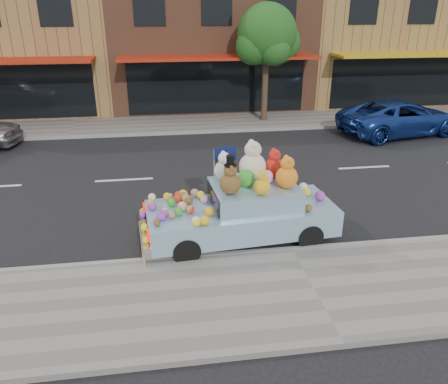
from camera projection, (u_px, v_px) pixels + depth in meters
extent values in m
plane|color=black|center=(248.00, 174.00, 14.31)|extent=(120.00, 120.00, 0.00)
cube|color=gray|center=(314.00, 291.00, 8.38)|extent=(60.00, 3.00, 0.12)
cube|color=gray|center=(221.00, 122.00, 20.19)|extent=(60.00, 3.00, 0.12)
cube|color=gray|center=(292.00, 250.00, 9.74)|extent=(60.00, 0.12, 0.13)
cube|color=gray|center=(226.00, 131.00, 18.82)|extent=(60.00, 0.12, 0.13)
cube|color=olive|center=(15.00, 38.00, 22.51)|extent=(10.00, 8.00, 7.00)
cube|color=black|center=(54.00, 7.00, 18.66)|extent=(1.40, 0.06, 1.60)
cube|color=brown|center=(207.00, 36.00, 23.82)|extent=(10.00, 8.00, 7.00)
cube|color=black|center=(217.00, 88.00, 21.00)|extent=(8.50, 0.06, 2.40)
cube|color=#A8220F|center=(219.00, 57.00, 19.60)|extent=(9.00, 1.80, 0.12)
cube|color=black|center=(149.00, 6.00, 19.18)|extent=(1.40, 0.06, 1.60)
cube|color=black|center=(217.00, 6.00, 19.57)|extent=(1.40, 0.06, 1.60)
cube|color=black|center=(282.00, 6.00, 19.96)|extent=(1.40, 0.06, 1.60)
cube|color=olive|center=(380.00, 34.00, 25.12)|extent=(10.00, 8.00, 7.00)
cube|color=black|center=(411.00, 83.00, 22.30)|extent=(8.50, 0.06, 2.40)
cube|color=gold|center=(426.00, 54.00, 20.91)|extent=(9.00, 1.80, 0.12)
cube|color=black|center=(364.00, 6.00, 20.48)|extent=(1.40, 0.06, 1.60)
cube|color=black|center=(424.00, 6.00, 20.87)|extent=(1.40, 0.06, 1.60)
cylinder|color=#38281C|center=(265.00, 88.00, 19.84)|extent=(0.28, 0.28, 3.20)
sphere|color=#194F16|center=(267.00, 34.00, 18.91)|extent=(2.60, 2.60, 2.60)
sphere|color=#194F16|center=(280.00, 43.00, 19.44)|extent=(1.80, 1.80, 1.80)
sphere|color=#194F16|center=(254.00, 46.00, 18.85)|extent=(1.60, 1.60, 1.60)
sphere|color=#194F16|center=(274.00, 49.00, 18.63)|extent=(1.40, 1.40, 1.40)
sphere|color=#194F16|center=(257.00, 40.00, 19.54)|extent=(1.60, 1.60, 1.60)
imported|color=navy|center=(400.00, 117.00, 18.33)|extent=(5.60, 3.39, 1.45)
cylinder|color=black|center=(310.00, 237.00, 9.83)|extent=(0.61, 0.25, 0.60)
cylinder|color=black|center=(286.00, 208.00, 11.23)|extent=(0.61, 0.25, 0.60)
cylinder|color=black|center=(187.00, 251.00, 9.26)|extent=(0.61, 0.25, 0.60)
cylinder|color=black|center=(177.00, 219.00, 10.65)|extent=(0.61, 0.25, 0.60)
cube|color=#96C0E0|center=(241.00, 218.00, 10.14)|extent=(4.42, 2.05, 0.60)
cube|color=#96C0E0|center=(254.00, 195.00, 9.98)|extent=(2.02, 1.65, 0.50)
cube|color=silver|center=(145.00, 234.00, 9.75)|extent=(0.31, 1.79, 0.26)
cube|color=red|center=(148.00, 235.00, 9.02)|extent=(0.08, 0.28, 0.16)
cube|color=red|center=(144.00, 208.00, 10.24)|extent=(0.08, 0.28, 0.16)
cube|color=black|center=(213.00, 199.00, 9.79)|extent=(0.15, 1.30, 0.40)
sphere|color=brown|center=(230.00, 184.00, 9.35)|extent=(0.47, 0.47, 0.47)
sphere|color=brown|center=(230.00, 171.00, 9.23)|extent=(0.29, 0.29, 0.29)
sphere|color=brown|center=(231.00, 168.00, 9.10)|extent=(0.11, 0.11, 0.11)
sphere|color=brown|center=(230.00, 165.00, 9.28)|extent=(0.11, 0.11, 0.11)
cylinder|color=black|center=(230.00, 165.00, 9.18)|extent=(0.27, 0.27, 0.02)
cylinder|color=black|center=(230.00, 160.00, 9.13)|extent=(0.17, 0.17, 0.22)
sphere|color=beige|center=(252.00, 166.00, 10.08)|extent=(0.63, 0.63, 0.63)
sphere|color=beige|center=(253.00, 150.00, 9.92)|extent=(0.39, 0.39, 0.39)
sphere|color=beige|center=(254.00, 146.00, 9.74)|extent=(0.15, 0.15, 0.15)
sphere|color=beige|center=(252.00, 142.00, 9.99)|extent=(0.15, 0.15, 0.15)
sphere|color=orange|center=(287.00, 177.00, 9.65)|extent=(0.50, 0.50, 0.50)
sphere|color=orange|center=(288.00, 163.00, 9.52)|extent=(0.31, 0.31, 0.31)
sphere|color=orange|center=(289.00, 161.00, 9.38)|extent=(0.12, 0.12, 0.12)
sphere|color=orange|center=(286.00, 157.00, 9.58)|extent=(0.12, 0.12, 0.12)
sphere|color=#AC1C12|center=(274.00, 167.00, 10.27)|extent=(0.47, 0.47, 0.47)
sphere|color=#AC1C12|center=(275.00, 155.00, 10.15)|extent=(0.29, 0.29, 0.29)
sphere|color=#AC1C12|center=(276.00, 153.00, 10.02)|extent=(0.11, 0.11, 0.11)
sphere|color=#AC1C12|center=(274.00, 150.00, 10.21)|extent=(0.11, 0.11, 0.11)
sphere|color=silver|center=(224.00, 171.00, 10.07)|extent=(0.47, 0.47, 0.47)
sphere|color=silver|center=(224.00, 158.00, 9.95)|extent=(0.29, 0.29, 0.29)
sphere|color=silver|center=(225.00, 156.00, 9.82)|extent=(0.11, 0.11, 0.11)
sphere|color=silver|center=(224.00, 153.00, 10.01)|extent=(0.11, 0.11, 0.11)
sphere|color=gold|center=(262.00, 187.00, 9.32)|extent=(0.36, 0.36, 0.36)
sphere|color=gold|center=(262.00, 176.00, 9.23)|extent=(0.23, 0.23, 0.23)
sphere|color=gold|center=(263.00, 175.00, 9.13)|extent=(0.09, 0.09, 0.09)
sphere|color=gold|center=(262.00, 172.00, 9.27)|extent=(0.09, 0.09, 0.09)
sphere|color=#2F8E26|center=(246.00, 178.00, 9.77)|extent=(0.40, 0.40, 0.40)
sphere|color=pink|center=(267.00, 177.00, 9.93)|extent=(0.32, 0.32, 0.32)
sphere|color=#2F8E26|center=(171.00, 202.00, 9.98)|extent=(0.20, 0.20, 0.20)
sphere|color=yellow|center=(196.00, 223.00, 9.08)|extent=(0.16, 0.16, 0.16)
sphere|color=orange|center=(209.00, 211.00, 9.54)|extent=(0.21, 0.21, 0.21)
sphere|color=#90664F|center=(186.00, 198.00, 10.18)|extent=(0.21, 0.21, 0.21)
sphere|color=red|center=(178.00, 195.00, 10.38)|extent=(0.19, 0.19, 0.19)
sphere|color=orange|center=(205.00, 220.00, 9.14)|extent=(0.21, 0.21, 0.21)
sphere|color=pink|center=(204.00, 199.00, 10.16)|extent=(0.18, 0.18, 0.18)
sphere|color=brown|center=(182.00, 196.00, 10.27)|extent=(0.21, 0.21, 0.21)
sphere|color=white|center=(196.00, 221.00, 9.15)|extent=(0.18, 0.18, 0.18)
sphere|color=#90664F|center=(195.00, 193.00, 10.47)|extent=(0.20, 0.20, 0.20)
sphere|color=red|center=(178.00, 199.00, 10.18)|extent=(0.18, 0.18, 0.18)
sphere|color=purple|center=(164.00, 214.00, 9.47)|extent=(0.18, 0.18, 0.18)
sphere|color=brown|center=(157.00, 222.00, 9.11)|extent=(0.15, 0.15, 0.15)
sphere|color=red|center=(191.00, 210.00, 9.66)|extent=(0.17, 0.17, 0.17)
sphere|color=orange|center=(151.00, 204.00, 9.92)|extent=(0.19, 0.19, 0.19)
sphere|color=beige|center=(152.00, 197.00, 10.27)|extent=(0.18, 0.18, 0.18)
sphere|color=purple|center=(160.00, 217.00, 9.34)|extent=(0.16, 0.16, 0.16)
sphere|color=yellow|center=(201.00, 195.00, 10.36)|extent=(0.20, 0.20, 0.20)
sphere|color=purple|center=(161.00, 217.00, 9.33)|extent=(0.17, 0.17, 0.17)
sphere|color=#90664F|center=(170.00, 196.00, 10.36)|extent=(0.15, 0.15, 0.15)
sphere|color=orange|center=(183.00, 194.00, 10.38)|extent=(0.22, 0.22, 0.22)
sphere|color=purple|center=(152.00, 206.00, 9.80)|extent=(0.19, 0.19, 0.19)
sphere|color=#90664F|center=(190.00, 209.00, 9.66)|extent=(0.18, 0.18, 0.18)
sphere|color=#90664F|center=(172.00, 215.00, 9.43)|extent=(0.15, 0.15, 0.15)
sphere|color=orange|center=(167.00, 196.00, 10.33)|extent=(0.17, 0.17, 0.17)
sphere|color=#2F8E26|center=(178.00, 212.00, 9.55)|extent=(0.19, 0.19, 0.19)
sphere|color=beige|center=(165.00, 211.00, 9.61)|extent=(0.15, 0.15, 0.15)
sphere|color=brown|center=(189.00, 201.00, 10.07)|extent=(0.18, 0.18, 0.18)
sphere|color=#D8A88C|center=(182.00, 206.00, 9.74)|extent=(0.22, 0.22, 0.22)
sphere|color=#2F8E26|center=(143.00, 213.00, 10.25)|extent=(0.16, 0.16, 0.16)
sphere|color=#90664F|center=(146.00, 239.00, 9.13)|extent=(0.13, 0.13, 0.13)
sphere|color=brown|center=(144.00, 222.00, 9.83)|extent=(0.14, 0.14, 0.14)
sphere|color=yellow|center=(144.00, 226.00, 9.70)|extent=(0.12, 0.12, 0.12)
sphere|color=brown|center=(146.00, 239.00, 9.15)|extent=(0.13, 0.13, 0.13)
sphere|color=orange|center=(143.00, 212.00, 10.32)|extent=(0.15, 0.15, 0.15)
sphere|color=yellow|center=(146.00, 240.00, 9.08)|extent=(0.14, 0.14, 0.14)
sphere|color=yellow|center=(145.00, 227.00, 9.56)|extent=(0.17, 0.17, 0.17)
sphere|color=purple|center=(143.00, 214.00, 10.17)|extent=(0.16, 0.16, 0.16)
sphere|color=beige|center=(142.00, 211.00, 10.39)|extent=(0.12, 0.12, 0.12)
sphere|color=red|center=(297.00, 198.00, 10.13)|extent=(0.26, 0.26, 0.26)
sphere|color=brown|center=(308.00, 208.00, 9.73)|extent=(0.17, 0.17, 0.17)
sphere|color=purple|center=(320.00, 196.00, 10.27)|extent=(0.24, 0.24, 0.24)
sphere|color=pink|center=(297.00, 193.00, 10.42)|extent=(0.22, 0.22, 0.22)
sphere|color=yellow|center=(307.00, 192.00, 10.51)|extent=(0.19, 0.19, 0.19)
sphere|color=beige|center=(303.00, 187.00, 10.76)|extent=(0.23, 0.23, 0.23)
cylinder|color=#997A54|center=(144.00, 263.00, 9.07)|extent=(0.06, 0.06, 0.17)
sphere|color=#997A54|center=(144.00, 260.00, 9.03)|extent=(0.07, 0.07, 0.07)
cylinder|color=#997A54|center=(144.00, 260.00, 9.17)|extent=(0.06, 0.06, 0.17)
sphere|color=#997A54|center=(144.00, 257.00, 9.14)|extent=(0.07, 0.07, 0.07)
cylinder|color=#997A54|center=(144.00, 257.00, 9.28)|extent=(0.06, 0.06, 0.17)
sphere|color=#997A54|center=(143.00, 254.00, 9.24)|extent=(0.07, 0.07, 0.07)
cylinder|color=#997A54|center=(143.00, 254.00, 9.39)|extent=(0.06, 0.06, 0.17)
sphere|color=#997A54|center=(143.00, 251.00, 9.35)|extent=(0.07, 0.07, 0.07)
cylinder|color=#997A54|center=(143.00, 252.00, 9.50)|extent=(0.06, 0.06, 0.17)
sphere|color=#997A54|center=(143.00, 248.00, 9.46)|extent=(0.07, 0.07, 0.07)
cylinder|color=#997A54|center=(143.00, 249.00, 9.61)|extent=(0.06, 0.06, 0.17)
sphere|color=#997A54|center=(142.00, 245.00, 9.57)|extent=(0.07, 0.07, 0.07)
cylinder|color=#997A54|center=(142.00, 246.00, 9.72)|extent=(0.06, 0.06, 0.17)
sphere|color=#997A54|center=(142.00, 242.00, 9.68)|extent=(0.07, 0.07, 0.07)
cylinder|color=#997A54|center=(142.00, 243.00, 9.83)|extent=(0.06, 0.06, 0.17)
sphere|color=#997A54|center=(142.00, 240.00, 9.79)|extent=(0.07, 0.07, 0.07)
cylinder|color=#997A54|center=(142.00, 241.00, 9.93)|extent=(0.06, 0.06, 0.17)
sphere|color=#997A54|center=(142.00, 237.00, 9.90)|extent=(0.07, 0.07, 0.07)
cylinder|color=#997A54|center=(142.00, 238.00, 10.04)|extent=(0.06, 0.06, 0.17)
sphere|color=#997A54|center=(141.00, 235.00, 10.00)|extent=(0.07, 0.07, 0.07)
cylinder|color=#997A54|center=(141.00, 236.00, 10.15)|extent=(0.06, 0.06, 0.17)
sphere|color=#997A54|center=(141.00, 232.00, 10.11)|extent=(0.07, 0.07, 0.07)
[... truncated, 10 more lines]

